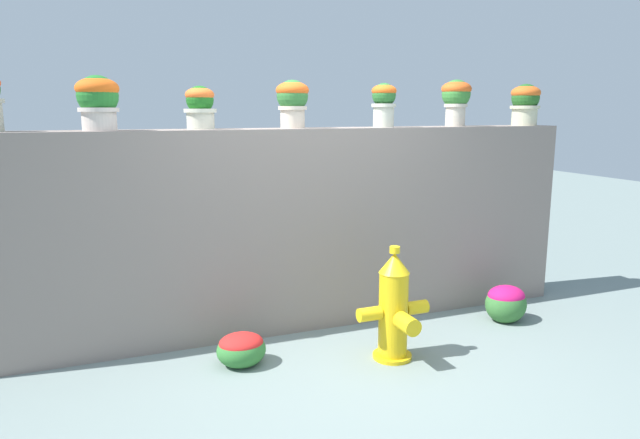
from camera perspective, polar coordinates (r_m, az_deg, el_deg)
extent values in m
plane|color=gray|center=(4.24, 3.17, -15.54)|extent=(24.00, 24.00, 0.00)
cube|color=gray|center=(4.97, -2.26, -0.96)|extent=(5.23, 0.40, 1.74)
cylinder|color=beige|center=(4.56, -21.15, 9.31)|extent=(0.25, 0.25, 0.17)
cylinder|color=beige|center=(4.56, -21.21, 10.17)|extent=(0.29, 0.29, 0.03)
sphere|color=#25722A|center=(4.56, -21.30, 11.44)|extent=(0.29, 0.29, 0.29)
ellipsoid|color=orange|center=(4.56, -21.35, 12.09)|extent=(0.31, 0.31, 0.16)
cylinder|color=beige|center=(4.70, -11.83, 9.79)|extent=(0.22, 0.22, 0.16)
cylinder|color=beige|center=(4.70, -11.86, 10.58)|extent=(0.26, 0.26, 0.03)
sphere|color=#1B601C|center=(4.70, -11.90, 11.61)|extent=(0.22, 0.22, 0.22)
ellipsoid|color=orange|center=(4.70, -11.92, 12.08)|extent=(0.23, 0.23, 0.12)
cylinder|color=beige|center=(4.87, -2.75, 10.15)|extent=(0.20, 0.20, 0.18)
cylinder|color=beige|center=(4.87, -2.76, 11.05)|extent=(0.24, 0.24, 0.03)
sphere|color=#2F6D31|center=(4.87, -2.77, 12.22)|extent=(0.26, 0.26, 0.26)
ellipsoid|color=#E8581A|center=(4.87, -2.77, 12.76)|extent=(0.28, 0.28, 0.14)
cylinder|color=#BABCA8|center=(5.18, 6.36, 10.27)|extent=(0.18, 0.18, 0.21)
cylinder|color=#BABCA8|center=(5.18, 6.38, 11.25)|extent=(0.22, 0.22, 0.03)
sphere|color=#28632A|center=(5.18, 6.40, 12.23)|extent=(0.21, 0.21, 0.21)
ellipsoid|color=#EA5A19|center=(5.18, 6.41, 12.64)|extent=(0.22, 0.22, 0.12)
cylinder|color=beige|center=(5.60, 13.34, 10.10)|extent=(0.18, 0.18, 0.21)
cylinder|color=beige|center=(5.60, 13.38, 11.00)|extent=(0.21, 0.21, 0.03)
sphere|color=#357A32|center=(5.60, 13.43, 12.08)|extent=(0.27, 0.27, 0.27)
ellipsoid|color=#E0591E|center=(5.61, 13.45, 12.55)|extent=(0.28, 0.28, 0.15)
cylinder|color=beige|center=(6.04, 19.71, 9.73)|extent=(0.24, 0.24, 0.19)
cylinder|color=beige|center=(6.04, 19.76, 10.49)|extent=(0.28, 0.28, 0.03)
sphere|color=#265D22|center=(6.04, 19.82, 11.35)|extent=(0.27, 0.27, 0.27)
ellipsoid|color=orange|center=(6.04, 19.84, 11.79)|extent=(0.28, 0.28, 0.15)
cylinder|color=gold|center=(4.58, 7.20, -13.33)|extent=(0.30, 0.30, 0.03)
cylinder|color=gold|center=(4.46, 7.30, -9.50)|extent=(0.22, 0.22, 0.68)
cone|color=yellow|center=(4.33, 7.44, -4.31)|extent=(0.23, 0.23, 0.15)
cylinder|color=yellow|center=(4.31, 7.47, -3.01)|extent=(0.08, 0.08, 0.05)
cylinder|color=yellow|center=(4.36, 4.96, -9.38)|extent=(0.18, 0.10, 0.10)
cylinder|color=yellow|center=(4.54, 9.57, -8.64)|extent=(0.18, 0.10, 0.10)
cylinder|color=yellow|center=(4.28, 8.68, -10.26)|extent=(0.13, 0.20, 0.13)
ellipsoid|color=#357A35|center=(4.44, -7.85, -12.78)|extent=(0.37, 0.33, 0.25)
ellipsoid|color=red|center=(4.41, -7.87, -12.10)|extent=(0.33, 0.30, 0.14)
ellipsoid|color=#377033|center=(5.50, 18.04, -8.04)|extent=(0.38, 0.34, 0.35)
ellipsoid|color=#CD1762|center=(5.47, 18.09, -7.27)|extent=(0.34, 0.30, 0.19)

